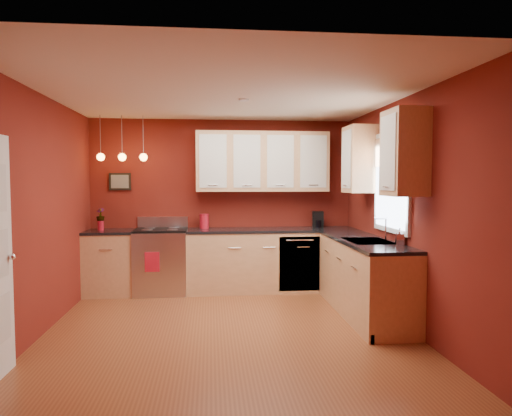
{
  "coord_description": "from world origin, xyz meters",
  "views": [
    {
      "loc": [
        -0.19,
        -4.99,
        1.66
      ],
      "look_at": [
        0.41,
        1.0,
        1.3
      ],
      "focal_mm": 32.0,
      "sensor_mm": 36.0,
      "label": 1
    }
  ],
  "objects": [
    {
      "name": "dish_towel",
      "position": [
        -1.01,
        1.47,
        0.52
      ],
      "size": [
        0.2,
        0.01,
        0.28
      ],
      "primitive_type": "cube",
      "color": "#B21324",
      "rests_on": "gas_range"
    },
    {
      "name": "dishwasher_front",
      "position": [
        1.1,
        1.51,
        0.45
      ],
      "size": [
        0.6,
        0.02,
        0.8
      ],
      "primitive_type": "cube",
      "color": "silver",
      "rests_on": "base_cabinets_back_right"
    },
    {
      "name": "wall_back",
      "position": [
        0.0,
        2.1,
        1.3
      ],
      "size": [
        4.0,
        0.02,
        2.6
      ],
      "primitive_type": "cube",
      "color": "maroon",
      "rests_on": "floor"
    },
    {
      "name": "floor",
      "position": [
        0.0,
        0.0,
        0.0
      ],
      "size": [
        4.2,
        4.2,
        0.0
      ],
      "primitive_type": "plane",
      "color": "brown",
      "rests_on": "ground"
    },
    {
      "name": "wall_picture",
      "position": [
        -1.55,
        2.08,
        1.65
      ],
      "size": [
        0.32,
        0.03,
        0.26
      ],
      "primitive_type": "cube",
      "color": "black",
      "rests_on": "wall_back"
    },
    {
      "name": "wall_front",
      "position": [
        0.0,
        -2.1,
        1.3
      ],
      "size": [
        4.0,
        0.02,
        2.6
      ],
      "primitive_type": "cube",
      "color": "maroon",
      "rests_on": "floor"
    },
    {
      "name": "upper_cabinets_back",
      "position": [
        0.6,
        1.93,
        1.95
      ],
      "size": [
        2.0,
        0.35,
        0.9
      ],
      "primitive_type": "cube",
      "color": "#E0AA78",
      "rests_on": "wall_back"
    },
    {
      "name": "base_cabinets_back_left",
      "position": [
        -1.65,
        1.8,
        0.45
      ],
      "size": [
        0.7,
        0.6,
        0.9
      ],
      "primitive_type": "cube",
      "color": "#E0AA78",
      "rests_on": "floor"
    },
    {
      "name": "ceiling",
      "position": [
        0.0,
        0.0,
        2.6
      ],
      "size": [
        4.0,
        4.2,
        0.02
      ],
      "primitive_type": "cube",
      "color": "white",
      "rests_on": "wall_back"
    },
    {
      "name": "wall_left",
      "position": [
        -2.0,
        0.0,
        1.3
      ],
      "size": [
        0.02,
        4.2,
        2.6
      ],
      "primitive_type": "cube",
      "color": "maroon",
      "rests_on": "floor"
    },
    {
      "name": "red_canister",
      "position": [
        -0.29,
        1.93,
        1.05
      ],
      "size": [
        0.15,
        0.15,
        0.22
      ],
      "color": "#B21324",
      "rests_on": "counter_back_right"
    },
    {
      "name": "counter_back_right",
      "position": [
        0.73,
        1.8,
        0.92
      ],
      "size": [
        2.54,
        0.62,
        0.04
      ],
      "primitive_type": "cube",
      "color": "black",
      "rests_on": "base_cabinets_back_right"
    },
    {
      "name": "base_cabinets_right",
      "position": [
        1.7,
        0.45,
        0.45
      ],
      "size": [
        0.6,
        2.1,
        0.9
      ],
      "primitive_type": "cube",
      "color": "#E0AA78",
      "rests_on": "floor"
    },
    {
      "name": "gas_range",
      "position": [
        -0.92,
        1.8,
        0.48
      ],
      "size": [
        0.76,
        0.64,
        1.11
      ],
      "color": "silver",
      "rests_on": "floor"
    },
    {
      "name": "coffee_maker",
      "position": [
        1.47,
        1.95,
        1.05
      ],
      "size": [
        0.19,
        0.19,
        0.25
      ],
      "rotation": [
        0.0,
        0.0,
        -0.16
      ],
      "color": "black",
      "rests_on": "counter_back_right"
    },
    {
      "name": "counter_back_left",
      "position": [
        -1.65,
        1.8,
        0.92
      ],
      "size": [
        0.7,
        0.62,
        0.04
      ],
      "primitive_type": "cube",
      "color": "black",
      "rests_on": "base_cabinets_back_left"
    },
    {
      "name": "upper_cabinets_right",
      "position": [
        1.82,
        0.32,
        1.95
      ],
      "size": [
        0.35,
        1.95,
        0.9
      ],
      "primitive_type": "cube",
      "color": "#E0AA78",
      "rests_on": "wall_right"
    },
    {
      "name": "red_vase",
      "position": [
        -1.78,
        1.8,
        1.01
      ],
      "size": [
        0.09,
        0.09,
        0.14
      ],
      "primitive_type": "cylinder",
      "color": "#B21324",
      "rests_on": "counter_back_left"
    },
    {
      "name": "base_cabinets_back_right",
      "position": [
        0.73,
        1.8,
        0.45
      ],
      "size": [
        2.54,
        0.6,
        0.9
      ],
      "primitive_type": "cube",
      "color": "#E0AA78",
      "rests_on": "floor"
    },
    {
      "name": "sink",
      "position": [
        1.7,
        0.3,
        0.92
      ],
      "size": [
        0.5,
        0.7,
        0.33
      ],
      "color": "gray",
      "rests_on": "counter_right"
    },
    {
      "name": "flowers",
      "position": [
        -1.78,
        1.8,
        1.16
      ],
      "size": [
        0.15,
        0.15,
        0.2
      ],
      "primitive_type": "imported",
      "rotation": [
        0.0,
        0.0,
        -0.35
      ],
      "color": "#B21324",
      "rests_on": "red_vase"
    },
    {
      "name": "pendant_lights",
      "position": [
        -1.45,
        1.75,
        2.01
      ],
      "size": [
        0.71,
        0.11,
        0.66
      ],
      "color": "gray",
      "rests_on": "ceiling"
    },
    {
      "name": "window",
      "position": [
        1.97,
        0.3,
        1.69
      ],
      "size": [
        0.06,
        1.02,
        1.22
      ],
      "color": "white",
      "rests_on": "wall_right"
    },
    {
      "name": "counter_right",
      "position": [
        1.7,
        0.45,
        0.92
      ],
      "size": [
        0.62,
        2.1,
        0.04
      ],
      "primitive_type": "cube",
      "color": "black",
      "rests_on": "base_cabinets_right"
    },
    {
      "name": "soap_pump",
      "position": [
        1.93,
        -0.08,
        1.04
      ],
      "size": [
        0.11,
        0.11,
        0.19
      ],
      "primitive_type": "imported",
      "rotation": [
        0.0,
        0.0,
        -0.25
      ],
      "color": "white",
      "rests_on": "counter_right"
    },
    {
      "name": "wall_right",
      "position": [
        2.0,
        0.0,
        1.3
      ],
      "size": [
        0.02,
        4.2,
        2.6
      ],
      "primitive_type": "cube",
      "color": "maroon",
      "rests_on": "floor"
    }
  ]
}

